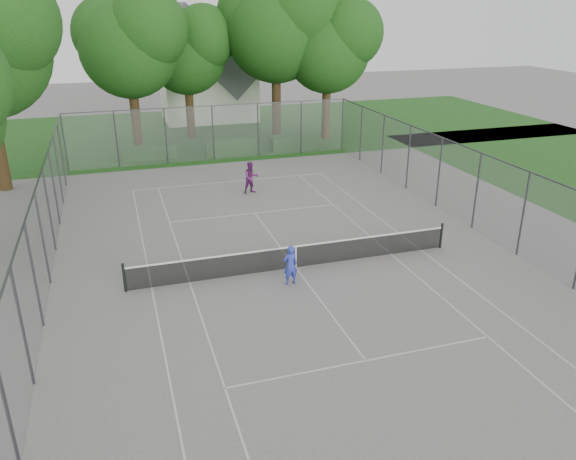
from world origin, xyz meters
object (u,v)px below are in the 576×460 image
object	(u,v)px
girl_player	(290,265)
tennis_net	(296,256)
house	(207,74)
woman_player	(251,178)

from	to	relation	value
girl_player	tennis_net	bearing A→B (deg)	-124.34
girl_player	house	bearing A→B (deg)	-102.44
tennis_net	house	size ratio (longest dim) A/B	1.34
tennis_net	girl_player	size ratio (longest dim) A/B	8.49
tennis_net	house	world-z (taller)	house
woman_player	house	bearing A→B (deg)	74.72
tennis_net	girl_player	distance (m)	1.37
house	woman_player	xyz separation A→B (m)	(-1.56, -21.35, -3.00)
house	woman_player	world-z (taller)	house
girl_player	woman_player	size ratio (longest dim) A/B	0.88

